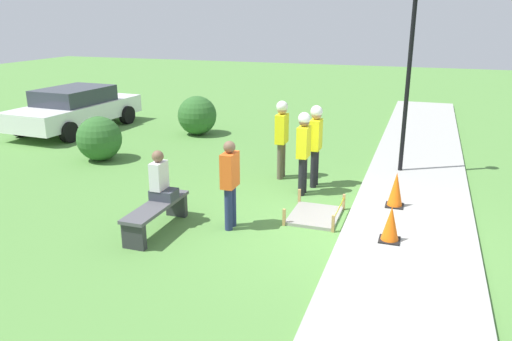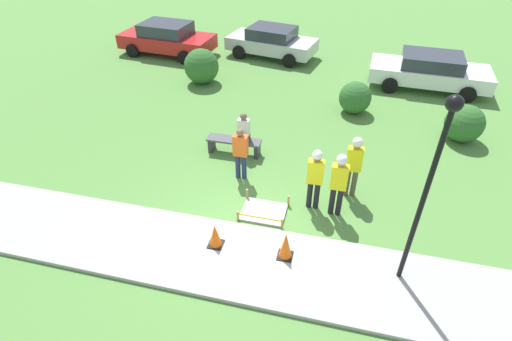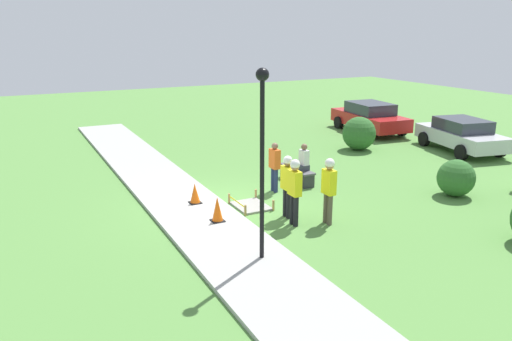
% 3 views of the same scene
% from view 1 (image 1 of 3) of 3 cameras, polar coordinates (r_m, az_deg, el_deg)
% --- Properties ---
extents(ground_plane, '(60.00, 60.00, 0.00)m').
position_cam_1_polar(ground_plane, '(8.96, 9.88, -6.90)').
color(ground_plane, '#51843D').
extents(sidewalk, '(28.00, 2.21, 0.10)m').
position_cam_1_polar(sidewalk, '(8.86, 17.00, -7.37)').
color(sidewalk, '#9E9E99').
rests_on(sidewalk, ground_plane).
extents(wet_concrete_patch, '(1.17, 0.94, 0.32)m').
position_cam_1_polar(wet_concrete_patch, '(9.48, 6.75, -5.10)').
color(wet_concrete_patch, gray).
rests_on(wet_concrete_patch, ground_plane).
extents(traffic_cone_near_patch, '(0.34, 0.34, 0.60)m').
position_cam_1_polar(traffic_cone_near_patch, '(8.44, 15.15, -5.92)').
color(traffic_cone_near_patch, black).
rests_on(traffic_cone_near_patch, sidewalk).
extents(traffic_cone_far_patch, '(0.34, 0.34, 0.68)m').
position_cam_1_polar(traffic_cone_far_patch, '(9.93, 15.69, -2.12)').
color(traffic_cone_far_patch, black).
rests_on(traffic_cone_far_patch, sidewalk).
extents(park_bench, '(1.67, 0.44, 0.49)m').
position_cam_1_polar(park_bench, '(8.90, -11.31, -4.74)').
color(park_bench, '#2D2D33').
rests_on(park_bench, ground_plane).
extents(person_seated_on_bench, '(0.36, 0.44, 0.89)m').
position_cam_1_polar(person_seated_on_bench, '(8.99, -10.84, -1.09)').
color(person_seated_on_bench, '#383D47').
rests_on(person_seated_on_bench, park_bench).
extents(worker_supervisor, '(0.40, 0.26, 1.81)m').
position_cam_1_polar(worker_supervisor, '(11.38, 2.96, 4.37)').
color(worker_supervisor, brown).
rests_on(worker_supervisor, ground_plane).
extents(worker_assistant, '(0.40, 0.26, 1.81)m').
position_cam_1_polar(worker_assistant, '(10.87, 6.82, 3.64)').
color(worker_assistant, black).
rests_on(worker_assistant, ground_plane).
extents(worker_trainee, '(0.40, 0.25, 1.76)m').
position_cam_1_polar(worker_trainee, '(10.36, 5.45, 2.78)').
color(worker_trainee, black).
rests_on(worker_trainee, ground_plane).
extents(bystander_in_orange_shirt, '(0.40, 0.22, 1.60)m').
position_cam_1_polar(bystander_in_orange_shirt, '(8.68, -2.99, -1.11)').
color(bystander_in_orange_shirt, navy).
rests_on(bystander_in_orange_shirt, ground_plane).
extents(lamppost_near, '(0.28, 0.28, 4.19)m').
position_cam_1_polar(lamppost_near, '(11.88, 17.24, 12.65)').
color(lamppost_near, black).
rests_on(lamppost_near, sidewalk).
extents(parked_car_white, '(4.70, 2.33, 1.39)m').
position_cam_1_polar(parked_car_white, '(17.41, -19.93, 6.73)').
color(parked_car_white, white).
rests_on(parked_car_white, ground_plane).
extents(shrub_rounded_near, '(1.15, 1.15, 1.15)m').
position_cam_1_polar(shrub_rounded_near, '(13.54, -17.48, 3.50)').
color(shrub_rounded_near, '#2D6028').
rests_on(shrub_rounded_near, ground_plane).
extents(shrub_rounded_mid, '(1.22, 1.22, 1.22)m').
position_cam_1_polar(shrub_rounded_mid, '(15.87, -6.74, 6.28)').
color(shrub_rounded_mid, '#2D6028').
rests_on(shrub_rounded_mid, ground_plane).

